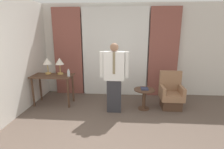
{
  "coord_description": "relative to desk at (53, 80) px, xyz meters",
  "views": [
    {
      "loc": [
        0.3,
        -2.11,
        1.93
      ],
      "look_at": [
        0.02,
        1.69,
        0.97
      ],
      "focal_mm": 28.0,
      "sensor_mm": 36.0,
      "label": 1
    }
  ],
  "objects": [
    {
      "name": "table_lamp_right",
      "position": [
        0.17,
        0.13,
        0.46
      ],
      "size": [
        0.23,
        0.23,
        0.44
      ],
      "color": "tan",
      "rests_on": "desk"
    },
    {
      "name": "desk",
      "position": [
        0.0,
        0.0,
        0.0
      ],
      "size": [
        1.05,
        0.53,
        0.8
      ],
      "color": "#4C3323",
      "rests_on": "ground_plane"
    },
    {
      "name": "table_lamp_left",
      "position": [
        -0.17,
        0.13,
        0.46
      ],
      "size": [
        0.23,
        0.23,
        0.44
      ],
      "color": "tan",
      "rests_on": "desk"
    },
    {
      "name": "curtain_sheer_center",
      "position": [
        1.58,
        0.87,
        0.63
      ],
      "size": [
        1.9,
        0.06,
        2.58
      ],
      "color": "white",
      "rests_on": "ground_plane"
    },
    {
      "name": "book",
      "position": [
        2.38,
        -0.14,
        -0.12
      ],
      "size": [
        0.18,
        0.2,
        0.03
      ],
      "color": "#2D334C",
      "rests_on": "side_table"
    },
    {
      "name": "side_table",
      "position": [
        2.38,
        -0.15,
        -0.3
      ],
      "size": [
        0.51,
        0.51,
        0.52
      ],
      "color": "#4C3323",
      "rests_on": "ground_plane"
    },
    {
      "name": "person",
      "position": [
        1.64,
        -0.33,
        0.24
      ],
      "size": [
        0.68,
        0.22,
        1.66
      ],
      "color": "#2D2D33",
      "rests_on": "ground_plane"
    },
    {
      "name": "wall_back",
      "position": [
        1.58,
        1.0,
        0.69
      ],
      "size": [
        10.0,
        0.06,
        2.7
      ],
      "color": "silver",
      "rests_on": "ground_plane"
    },
    {
      "name": "curtain_drape_left",
      "position": [
        0.17,
        0.87,
        0.63
      ],
      "size": [
        0.84,
        0.06,
        2.58
      ],
      "color": "brown",
      "rests_on": "ground_plane"
    },
    {
      "name": "bottle_near_edge",
      "position": [
        0.46,
        -0.07,
        0.22
      ],
      "size": [
        0.07,
        0.07,
        0.19
      ],
      "color": "silver",
      "rests_on": "desk"
    },
    {
      "name": "armchair",
      "position": [
        3.07,
        0.0,
        -0.32
      ],
      "size": [
        0.55,
        0.53,
        0.93
      ],
      "color": "#4C3323",
      "rests_on": "ground_plane"
    },
    {
      "name": "curtain_drape_right",
      "position": [
        3.0,
        0.87,
        0.63
      ],
      "size": [
        0.84,
        0.06,
        2.58
      ],
      "color": "brown",
      "rests_on": "ground_plane"
    }
  ]
}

